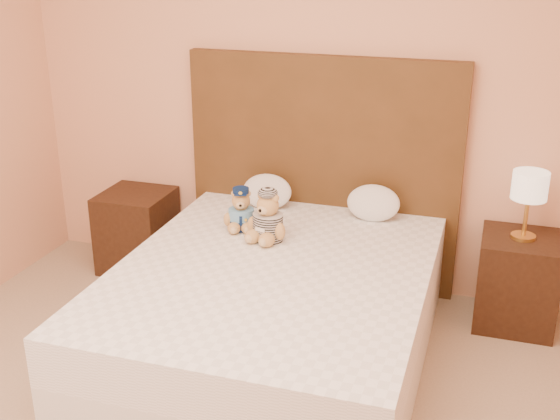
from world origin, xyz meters
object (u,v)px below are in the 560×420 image
Objects in this scene: nightstand_right at (517,281)px; pillow_right at (373,201)px; bed at (273,313)px; nightstand_left at (138,231)px; teddy_prisoner at (268,216)px; teddy_police at (241,209)px; lamp at (530,189)px; pillow_left at (267,190)px.

pillow_right is (-0.88, 0.03, 0.39)m from nightstand_right.
nightstand_left is at bearing 147.38° from bed.
bed is 6.90× the size of teddy_prisoner.
teddy_police is (-1.59, -0.37, 0.40)m from nightstand_right.
nightstand_right is at bearing 32.62° from bed.
nightstand_left is at bearing -178.94° from pillow_right.
lamp is 1.24× the size of pillow_left.
nightstand_left is 1.90× the size of teddy_prisoner.
nightstand_right is at bearing 0.00° from nightstand_left.
pillow_right is at bearing 1.06° from nightstand_left.
nightstand_right is 0.96m from pillow_right.
teddy_prisoner is at bearing -22.88° from nightstand_left.
teddy_police reaches higher than pillow_left.
lamp is 1.38× the size of teddy_prisoner.
bed is at bearing -69.31° from pillow_left.
nightstand_left is 1.67m from pillow_right.
pillow_left is 0.68m from pillow_right.
nightstand_right is at bearing -1.10° from pillow_left.
nightstand_left is 1.06m from teddy_police.
lamp is at bearing 180.00° from nightstand_right.
lamp is at bearing -1.10° from pillow_left.
pillow_right reaches higher than bed.
bed is at bearing -69.66° from teddy_police.
teddy_police reaches higher than nightstand_left.
bed is 0.97m from pillow_left.
bed is 0.55m from teddy_prisoner.
teddy_prisoner is (-1.39, -0.47, 0.42)m from nightstand_right.
lamp is at bearing -1.95° from pillow_right.
pillow_right is at bearing 65.94° from bed.
teddy_prisoner reaches higher than pillow_right.
teddy_prisoner is at bearing 112.73° from bed.
nightstand_right is at bearing -4.63° from teddy_police.
teddy_police is at bearing -21.85° from nightstand_left.
pillow_left is at bearing 110.69° from bed.
lamp is 1.58× the size of teddy_police.
bed is at bearing -52.37° from teddy_prisoner.
teddy_prisoner is (1.11, -0.47, 0.42)m from nightstand_left.
pillow_left is at bearing 1.83° from nightstand_left.
bed is 7.89× the size of teddy_police.
teddy_prisoner reaches higher than teddy_police.
teddy_police is 0.81m from pillow_right.
pillow_left reaches higher than nightstand_right.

